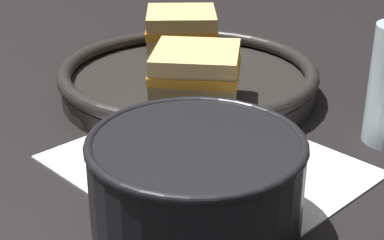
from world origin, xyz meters
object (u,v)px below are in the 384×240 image
skillet (188,79)px  soup_bowl (196,177)px  sandwich_near_right (181,28)px  sandwich_near_left (196,69)px  spoon (243,165)px

skillet → soup_bowl: bearing=-51.1°
sandwich_near_right → sandwich_near_left: bearing=-46.3°
spoon → sandwich_near_right: sandwich_near_right is taller
spoon → sandwich_near_right: (-0.22, 0.19, 0.06)m
soup_bowl → spoon: soup_bowl is taller
soup_bowl → sandwich_near_left: (-0.12, 0.16, 0.02)m
skillet → sandwich_near_right: bearing=133.7°
soup_bowl → skillet: 0.29m
soup_bowl → sandwich_near_left: size_ratio=1.32×
spoon → sandwich_near_right: 0.30m
spoon → sandwich_near_left: 0.14m
sandwich_near_left → soup_bowl: bearing=-53.2°
spoon → sandwich_near_left: bearing=109.0°
soup_bowl → spoon: bearing=99.6°
skillet → sandwich_near_right: 0.09m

